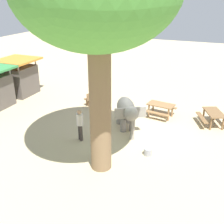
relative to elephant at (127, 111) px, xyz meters
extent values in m
plane|color=tan|center=(-0.04, -0.39, -1.05)|extent=(60.00, 60.00, 0.00)
cylinder|color=gray|center=(-0.06, -0.33, -0.70)|extent=(0.30, 0.30, 0.70)
cylinder|color=gray|center=(-0.33, 0.07, -0.70)|extent=(0.30, 0.30, 0.70)
cylinder|color=gray|center=(0.74, 0.20, -0.70)|extent=(0.30, 0.30, 0.70)
cylinder|color=gray|center=(0.47, 0.60, -0.70)|extent=(0.30, 0.30, 0.70)
ellipsoid|color=gray|center=(0.21, 0.14, 0.07)|extent=(1.95, 1.70, 1.05)
sphere|color=gray|center=(-0.70, -0.46, 0.20)|extent=(0.75, 0.75, 0.75)
cone|color=gray|center=(-0.93, -0.61, -0.46)|extent=(0.23, 0.23, 1.18)
cube|color=gray|center=(-0.33, -0.81, 0.20)|extent=(0.41, 0.56, 0.56)
cube|color=gray|center=(-0.88, 0.01, 0.20)|extent=(0.41, 0.56, 0.56)
cylinder|color=#3F3833|center=(-1.94, 1.76, -0.64)|extent=(0.14, 0.14, 0.82)
cylinder|color=#3F3833|center=(-2.04, 1.61, -0.64)|extent=(0.14, 0.14, 0.82)
cylinder|color=silver|center=(-1.99, 1.69, 0.06)|extent=(0.32, 0.32, 0.58)
sphere|color=tan|center=(-1.99, 1.69, 0.46)|extent=(0.22, 0.22, 0.22)
cylinder|color=silver|center=(-1.87, 1.86, 0.07)|extent=(0.09, 0.09, 0.55)
cylinder|color=silver|center=(-2.11, 1.52, 0.07)|extent=(0.09, 0.09, 0.55)
cylinder|color=brown|center=(-3.66, -0.20, 1.59)|extent=(0.84, 0.84, 5.29)
cube|color=olive|center=(2.57, 3.13, -0.60)|extent=(1.42, 1.04, 0.06)
cube|color=olive|center=(2.49, 2.98, -0.37)|extent=(1.25, 0.74, 0.40)
cube|color=olive|center=(2.11, 3.38, -0.84)|extent=(0.25, 0.35, 0.42)
cube|color=olive|center=(3.03, 2.87, -0.84)|extent=(0.25, 0.35, 0.42)
cube|color=brown|center=(2.26, -4.20, -0.30)|extent=(1.69, 1.33, 0.06)
cylinder|color=brown|center=(2.69, -3.67, -0.69)|extent=(0.10, 0.10, 0.72)
cylinder|color=brown|center=(2.94, -4.25, -0.69)|extent=(0.10, 0.10, 0.72)
cylinder|color=brown|center=(1.59, -4.14, -0.69)|extent=(0.10, 0.10, 0.72)
cylinder|color=brown|center=(1.84, -4.73, -0.69)|extent=(0.10, 0.10, 0.72)
cube|color=brown|center=(2.02, -3.63, -0.61)|extent=(1.47, 0.81, 0.05)
cube|color=brown|center=(2.51, -4.77, -0.61)|extent=(1.47, 0.81, 0.05)
cube|color=olive|center=(2.27, -1.29, -0.30)|extent=(1.02, 1.60, 0.06)
cylinder|color=olive|center=(2.04, -0.65, -0.69)|extent=(0.10, 0.10, 0.72)
cylinder|color=olive|center=(2.67, -0.74, -0.69)|extent=(0.10, 0.10, 0.72)
cylinder|color=olive|center=(1.86, -1.83, -0.69)|extent=(0.10, 0.10, 0.72)
cylinder|color=olive|center=(2.49, -1.93, -0.69)|extent=(0.10, 0.10, 0.72)
cube|color=olive|center=(1.65, -1.19, -0.61)|extent=(0.46, 1.52, 0.05)
cube|color=olive|center=(2.88, -1.38, -0.61)|extent=(0.46, 1.52, 0.05)
cylinder|color=gray|center=(0.57, 7.98, 0.15)|extent=(0.10, 0.10, 2.40)
cube|color=#59514C|center=(2.27, 8.79, -0.05)|extent=(2.00, 1.80, 2.00)
cube|color=orange|center=(2.27, 8.79, 1.41)|extent=(2.50, 2.50, 0.12)
cylinder|color=gray|center=(3.17, 9.60, 0.15)|extent=(0.10, 0.10, 2.40)
cylinder|color=gray|center=(3.17, 7.98, 0.15)|extent=(0.10, 0.10, 2.40)
cylinder|color=gray|center=(1.37, 9.60, 0.15)|extent=(0.10, 0.10, 2.40)
cylinder|color=gray|center=(1.37, 7.98, 0.15)|extent=(0.10, 0.10, 2.40)
cylinder|color=gray|center=(-2.05, -1.75, -0.89)|extent=(0.36, 0.36, 0.32)
camera|label=1|loc=(-12.44, -4.33, 5.70)|focal=44.24mm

